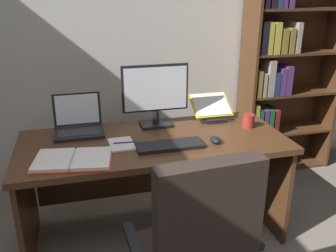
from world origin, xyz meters
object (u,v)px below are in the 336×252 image
object	(u,v)px
laptop	(79,125)
reading_stand_with_book	(212,107)
notepad	(122,144)
computer_mouse	(215,140)
open_binder	(73,159)
bookshelf	(282,60)
pen	(125,142)
coffee_mug	(248,121)
monitor	(155,96)
keyboard	(170,146)
desk	(152,161)

from	to	relation	value
laptop	reading_stand_with_book	xyz separation A→B (m)	(0.99, 0.06, 0.03)
laptop	notepad	bearing A→B (deg)	-48.98
computer_mouse	open_binder	size ratio (longest dim) A/B	0.22
bookshelf	pen	xyz separation A→B (m)	(-1.54, -0.79, -0.31)
notepad	bookshelf	bearing A→B (deg)	26.81
coffee_mug	notepad	bearing A→B (deg)	-174.48
laptop	coffee_mug	world-z (taller)	laptop
bookshelf	pen	world-z (taller)	bookshelf
reading_stand_with_book	notepad	bearing A→B (deg)	-154.67
monitor	coffee_mug	xyz separation A→B (m)	(0.63, -0.20, -0.17)
keyboard	notepad	xyz separation A→B (m)	(-0.29, 0.11, -0.01)
laptop	bookshelf	bearing A→B (deg)	15.33
pen	notepad	bearing A→B (deg)	180.00
notepad	laptop	bearing A→B (deg)	131.02
laptop	open_binder	bearing A→B (deg)	-95.97
desk	computer_mouse	distance (m)	0.49
desk	notepad	world-z (taller)	notepad
desk	computer_mouse	xyz separation A→B (m)	(0.37, -0.23, 0.22)
bookshelf	keyboard	world-z (taller)	bookshelf
keyboard	computer_mouse	size ratio (longest dim) A/B	4.04
monitor	computer_mouse	bearing A→B (deg)	-53.23
reading_stand_with_book	notepad	size ratio (longest dim) A/B	1.40
monitor	laptop	distance (m)	0.57
keyboard	computer_mouse	bearing A→B (deg)	0.00
desk	notepad	distance (m)	0.32
computer_mouse	pen	distance (m)	0.58
reading_stand_with_book	coffee_mug	xyz separation A→B (m)	(0.18, -0.26, -0.03)
reading_stand_with_book	open_binder	distance (m)	1.16
bookshelf	open_binder	distance (m)	2.12
desk	coffee_mug	distance (m)	0.74
monitor	pen	distance (m)	0.44
monitor	pen	world-z (taller)	monitor
pen	laptop	bearing A→B (deg)	133.18
open_binder	pen	world-z (taller)	open_binder
reading_stand_with_book	pen	xyz separation A→B (m)	(-0.72, -0.35, -0.07)
coffee_mug	laptop	bearing A→B (deg)	170.16
laptop	open_binder	size ratio (longest dim) A/B	0.68
computer_mouse	open_binder	world-z (taller)	computer_mouse
keyboard	monitor	bearing A→B (deg)	90.00
laptop	pen	size ratio (longest dim) A/B	2.32
monitor	reading_stand_with_book	distance (m)	0.48
monitor	computer_mouse	distance (m)	0.54
bookshelf	open_binder	xyz separation A→B (m)	(-1.86, -0.95, -0.31)
monitor	computer_mouse	xyz separation A→B (m)	(0.30, -0.40, -0.20)
monitor	open_binder	bearing A→B (deg)	-142.48
reading_stand_with_book	desk	bearing A→B (deg)	-155.81
pen	coffee_mug	xyz separation A→B (m)	(0.90, 0.09, 0.03)
computer_mouse	reading_stand_with_book	size ratio (longest dim) A/B	0.35
desk	monitor	xyz separation A→B (m)	(0.07, 0.17, 0.42)
bookshelf	pen	distance (m)	1.76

